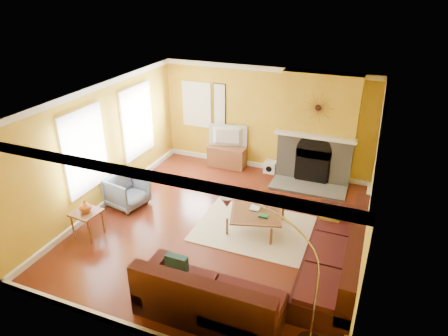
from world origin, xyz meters
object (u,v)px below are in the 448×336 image
at_px(side_table, 88,224).
at_px(sectional_sofa, 264,248).
at_px(media_console, 227,156).
at_px(armchair, 127,191).
at_px(coffee_table, 256,219).
at_px(arc_lamp, 274,275).

bearing_deg(side_table, sectional_sofa, 5.15).
height_order(media_console, armchair, armchair).
distance_m(coffee_table, armchair, 2.94).
distance_m(media_console, side_table, 4.24).
bearing_deg(sectional_sofa, side_table, -174.85).
bearing_deg(armchair, sectional_sofa, -93.20).
bearing_deg(sectional_sofa, armchair, 164.48).
bearing_deg(sectional_sofa, media_console, 120.02).
relative_size(media_console, arc_lamp, 0.47).
xyz_separation_m(coffee_table, armchair, (-2.92, -0.22, 0.16)).
relative_size(sectional_sofa, armchair, 4.49).
height_order(armchair, side_table, armchair).
height_order(armchair, arc_lamp, arc_lamp).
bearing_deg(sectional_sofa, arc_lamp, -69.46).
distance_m(coffee_table, side_table, 3.33).
bearing_deg(sectional_sofa, coffee_table, 113.98).
bearing_deg(coffee_table, media_console, 122.61).
relative_size(coffee_table, arc_lamp, 0.47).
relative_size(coffee_table, side_table, 1.82).
height_order(coffee_table, arc_lamp, arc_lamp).
bearing_deg(arc_lamp, side_table, 166.20).
bearing_deg(armchair, media_console, -13.29).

